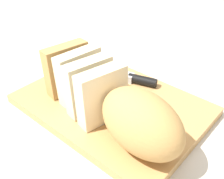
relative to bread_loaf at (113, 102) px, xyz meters
name	(u,v)px	position (x,y,z in m)	size (l,w,h in m)	color
ground_plane	(112,108)	(0.05, -0.05, -0.07)	(3.00, 3.00, 0.00)	beige
cutting_board	(112,105)	(0.05, -0.05, -0.06)	(0.37, 0.27, 0.02)	tan
bread_loaf	(113,102)	(0.00, 0.00, 0.00)	(0.33, 0.14, 0.11)	tan
bread_knife	(126,78)	(0.08, -0.13, -0.04)	(0.26, 0.10, 0.02)	silver
crumb_near_knife	(80,108)	(0.08, 0.01, -0.05)	(0.01, 0.01, 0.01)	#996633
crumb_near_loaf	(104,97)	(0.07, -0.05, -0.05)	(0.00, 0.00, 0.00)	#996633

